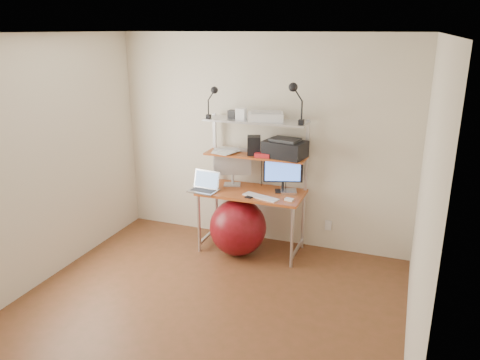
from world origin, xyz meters
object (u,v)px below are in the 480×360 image
object	(u,v)px
laptop	(205,186)
printer	(285,148)
exercise_ball	(238,227)
monitor_black	(283,173)
monitor_silver	(233,164)

from	to	relation	value
laptop	printer	xyz separation A→B (m)	(0.87, 0.29, 0.46)
printer	exercise_ball	distance (m)	1.07
monitor_black	laptop	distance (m)	0.92
monitor_black	exercise_ball	size ratio (longest dim) A/B	0.68
monitor_black	printer	xyz separation A→B (m)	(0.01, 0.00, 0.29)
monitor_silver	laptop	bearing A→B (deg)	-144.25
exercise_ball	printer	bearing A→B (deg)	30.75
printer	exercise_ball	world-z (taller)	printer
laptop	exercise_ball	bearing A→B (deg)	7.56
printer	exercise_ball	xyz separation A→B (m)	(-0.46, -0.28, -0.92)
laptop	monitor_silver	bearing A→B (deg)	59.62
monitor_black	laptop	bearing A→B (deg)	-179.65
laptop	exercise_ball	xyz separation A→B (m)	(0.40, 0.01, -0.46)
monitor_black	printer	size ratio (longest dim) A/B	0.89
monitor_silver	printer	distance (m)	0.69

